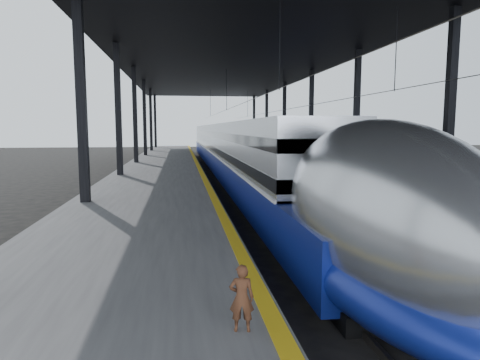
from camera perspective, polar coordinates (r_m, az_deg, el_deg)
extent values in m
plane|color=black|center=(13.13, 1.42, -10.29)|extent=(160.00, 160.00, 0.00)
cube|color=#4C4C4F|center=(32.58, -10.46, 0.83)|extent=(6.00, 80.00, 1.00)
cube|color=gold|center=(32.53, -5.54, 1.79)|extent=(0.30, 80.00, 0.01)
cube|color=slate|center=(32.77, -2.06, 0.23)|extent=(0.08, 80.00, 0.16)
cube|color=slate|center=(32.95, 0.43, 0.27)|extent=(0.08, 80.00, 0.16)
cube|color=slate|center=(33.65, 6.44, 0.37)|extent=(0.08, 80.00, 0.16)
cube|color=slate|center=(34.03, 8.79, 0.40)|extent=(0.08, 80.00, 0.16)
cube|color=black|center=(17.79, -20.35, 8.47)|extent=(0.35, 0.35, 9.00)
cube|color=black|center=(20.93, 26.15, 7.90)|extent=(0.35, 0.35, 9.00)
cube|color=black|center=(27.64, -15.90, 7.92)|extent=(0.35, 0.35, 9.00)
cube|color=black|center=(29.76, 15.25, 7.85)|extent=(0.35, 0.35, 9.00)
cube|color=black|center=(37.57, -13.80, 7.65)|extent=(0.35, 0.35, 9.00)
cube|color=black|center=(39.15, 9.45, 7.71)|extent=(0.35, 0.35, 9.00)
cube|color=black|center=(47.53, -12.58, 7.48)|extent=(0.35, 0.35, 9.00)
cube|color=black|center=(48.79, 5.92, 7.59)|extent=(0.35, 0.35, 9.00)
cube|color=black|center=(57.50, -11.79, 7.37)|extent=(0.35, 0.35, 9.00)
cube|color=black|center=(58.55, 3.56, 7.49)|extent=(0.35, 0.35, 9.00)
cube|color=black|center=(67.48, -11.23, 7.29)|extent=(0.35, 0.35, 9.00)
cube|color=black|center=(68.38, 1.88, 7.41)|extent=(0.35, 0.35, 9.00)
cube|color=black|center=(33.05, -1.02, 16.25)|extent=(18.00, 75.00, 0.45)
cylinder|color=slate|center=(32.67, -0.83, 9.74)|extent=(0.03, 74.00, 0.03)
cylinder|color=slate|center=(33.66, 7.77, 9.59)|extent=(0.03, 74.00, 0.03)
cube|color=#ACAEB3|center=(40.17, -2.16, 4.58)|extent=(2.85, 57.00, 3.93)
cube|color=navy|center=(38.75, -1.93, 2.68)|extent=(2.93, 62.00, 1.52)
cube|color=silver|center=(40.19, -2.16, 3.95)|extent=(2.95, 57.00, 0.10)
cube|color=black|center=(40.14, -2.17, 6.19)|extent=(2.89, 57.00, 0.41)
cube|color=black|center=(40.17, -2.16, 4.58)|extent=(2.89, 57.00, 0.41)
ellipsoid|color=#ACAEB3|center=(9.52, 17.43, -4.12)|extent=(2.85, 8.40, 3.93)
ellipsoid|color=navy|center=(9.80, 17.19, -10.63)|extent=(2.93, 8.40, 1.67)
ellipsoid|color=black|center=(7.17, 26.56, -1.70)|extent=(1.47, 2.20, 0.88)
cube|color=black|center=(10.06, 17.02, -14.89)|extent=(2.16, 2.60, 0.40)
cube|color=black|center=(30.92, -0.37, 0.06)|extent=(2.16, 2.60, 0.40)
cube|color=navy|center=(33.54, 7.74, 3.96)|extent=(3.08, 18.00, 4.17)
cube|color=#93959C|center=(25.56, 12.82, 2.95)|extent=(3.13, 1.20, 4.23)
cube|color=black|center=(24.94, 13.38, 4.99)|extent=(1.87, 0.06, 0.93)
cube|color=#A7160C|center=(25.02, 13.29, 1.72)|extent=(1.32, 0.06, 0.60)
cube|color=#93959C|center=(52.07, 2.07, 5.04)|extent=(3.08, 18.00, 4.17)
cube|color=#93959C|center=(70.85, -0.61, 5.54)|extent=(3.08, 18.00, 4.17)
cube|color=black|center=(28.01, 10.98, -0.82)|extent=(2.42, 2.40, 0.36)
cube|color=black|center=(49.23, 2.67, 2.58)|extent=(2.42, 2.40, 0.36)
imported|color=#4E2B1A|center=(6.29, 0.22, -15.45)|extent=(0.39, 0.28, 0.98)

